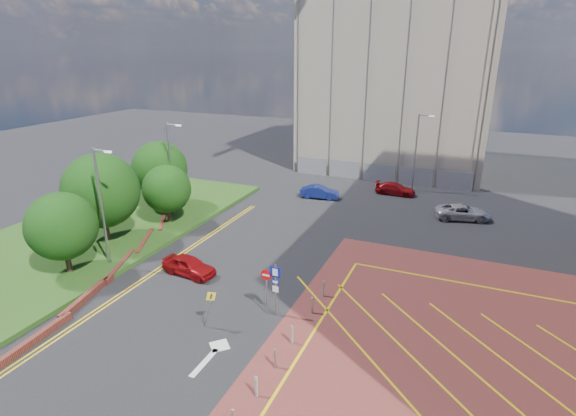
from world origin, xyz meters
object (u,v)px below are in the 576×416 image
Objects in this scene: sign_cluster at (272,284)px; warning_sign at (210,305)px; lamp_left_near at (102,203)px; lamp_back at (417,150)px; car_blue_back at (320,192)px; car_silver_back at (463,212)px; car_red_back at (395,189)px; tree_a at (62,226)px; tree_d at (160,169)px; car_red_left at (189,266)px; tree_b at (101,191)px; tree_c at (167,189)px; lamp_left_far at (171,165)px.

warning_sign is at bearing -135.51° from sign_cluster.
lamp_back is (16.50, 26.00, -0.30)m from lamp_left_near.
car_silver_back reaches higher than car_blue_back.
lamp_back is 1.98× the size of car_red_back.
car_silver_back is at bearing -52.61° from lamp_back.
tree_d reaches higher than tree_a.
car_silver_back is at bearing 17.52° from tree_d.
car_blue_back reaches higher than car_red_back.
tree_b is at bearing 84.75° from car_red_left.
tree_c is 1.29× the size of car_red_left.
car_red_left is (6.69, -6.81, -2.55)m from tree_c.
tree_b reaches higher than car_silver_back.
car_silver_back is (6.73, -4.83, 0.06)m from car_red_back.
car_red_back is (17.01, 13.98, -4.07)m from lamp_left_far.
sign_cluster is at bearing -14.26° from tree_b.
car_blue_back is at bearing 65.64° from tree_a.
tree_d is at bearing 125.08° from car_red_back.
lamp_left_near is at bearing 148.82° from car_red_back.
lamp_left_far is (-2.00, 10.00, 0.00)m from lamp_left_near.
tree_a is 14.41m from sign_cluster.
car_blue_back is (12.36, 8.78, -3.24)m from tree_d.
lamp_back is (19.58, 23.00, 0.12)m from tree_b.
car_silver_back is (11.52, 22.62, -0.78)m from warning_sign.
lamp_left_near is (1.58, 2.00, 1.16)m from tree_a.
warning_sign is at bearing -18.78° from lamp_left_near.
car_silver_back is at bearing 42.21° from tree_a.
tree_a is at bearing -79.11° from tree_d.
car_red_left is at bearing 23.92° from tree_a.
warning_sign is at bearing -45.36° from tree_d.
lamp_left_near is at bearing 108.48° from car_red_left.
lamp_back is at bearing -35.57° from car_red_back.
tree_a is 12.06m from lamp_left_far.
sign_cluster is at bearing -35.58° from tree_d.
tree_b is at bearing 154.04° from warning_sign.
tree_a is at bearing -128.30° from lamp_left_near.
car_red_back is at bearing 57.44° from tree_a.
tree_c is 2.18× the size of warning_sign.
lamp_left_near reaches higher than lamp_back.
car_red_left is at bearing -11.77° from tree_b.
tree_a is at bearing -122.85° from lamp_back.
tree_a is 1.10× the size of tree_c.
tree_d is 25.47m from lamp_back.
car_silver_back is at bearing 41.38° from lamp_left_near.
car_silver_back is at bearing -100.63° from car_blue_back.
lamp_back is 4.53m from car_red_back.
tree_b is 8.07m from tree_d.
tree_c is at bearing 133.56° from car_blue_back.
lamp_back reaches higher than car_blue_back.
tree_c is at bearing 51.00° from car_red_left.
warning_sign is at bearing 176.79° from car_blue_back.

